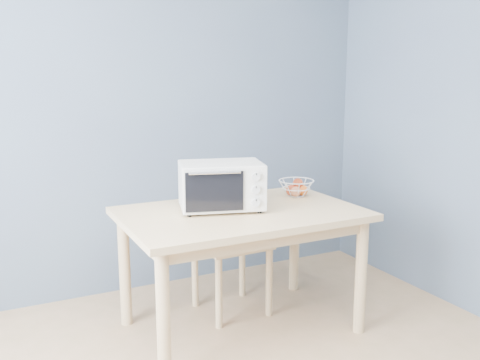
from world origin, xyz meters
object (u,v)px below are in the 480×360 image
fruit_basket (296,188)px  dining_chair (228,244)px  toaster_oven (218,185)px  dining_table (241,227)px

fruit_basket → dining_chair: dining_chair is taller
fruit_basket → toaster_oven: bearing=-171.3°
dining_table → toaster_oven: 0.29m
dining_table → dining_chair: bearing=79.8°
dining_table → toaster_oven: (-0.11, 0.08, 0.25)m
toaster_oven → fruit_basket: (0.61, 0.09, -0.09)m
dining_table → toaster_oven: toaster_oven is taller
toaster_oven → fruit_basket: toaster_oven is taller
toaster_oven → dining_chair: toaster_oven is taller
dining_table → fruit_basket: bearing=19.2°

